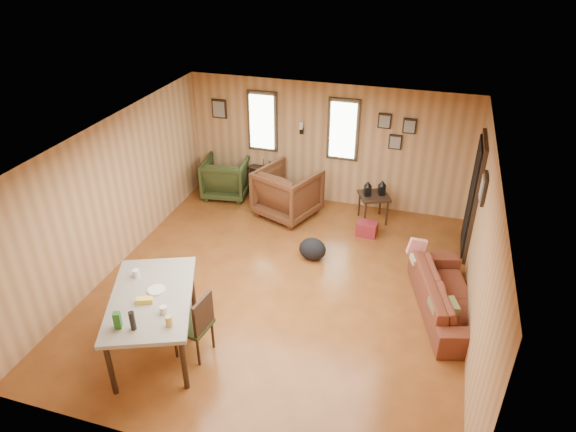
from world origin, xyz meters
name	(u,v)px	position (x,y,z in m)	size (l,w,h in m)	color
room	(297,213)	(0.17, 0.27, 1.21)	(5.54, 6.04, 2.44)	brown
sofa	(450,291)	(2.48, 0.14, 0.38)	(1.95, 0.57, 0.76)	maroon
recliner_brown	(288,190)	(-0.56, 2.21, 0.52)	(1.02, 0.95, 1.05)	#542E19
recliner_green	(226,176)	(-1.99, 2.63, 0.45)	(0.87, 0.81, 0.89)	#2A3417
end_table	(267,174)	(-1.23, 2.97, 0.42)	(0.75, 0.72, 0.75)	black
side_table	(374,194)	(1.04, 2.47, 0.57)	(0.69, 0.69, 0.83)	black
cooler	(367,229)	(1.03, 1.91, 0.13)	(0.38, 0.28, 0.26)	maroon
backpack	(312,249)	(0.28, 0.88, 0.20)	(0.46, 0.35, 0.39)	black
sofa_pillows	(430,278)	(2.19, 0.22, 0.49)	(0.84, 1.52, 0.31)	brown
dining_table	(151,302)	(-1.15, -1.73, 0.78)	(1.56, 1.93, 1.10)	gray
dining_chair	(197,323)	(-0.58, -1.66, 0.53)	(0.48, 0.48, 0.94)	#2A3417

